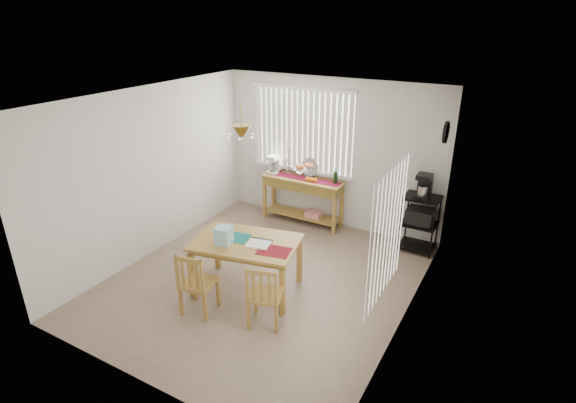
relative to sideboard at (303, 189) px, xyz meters
The scene contains 10 objects.
ground 2.16m from the sideboard, 78.38° to the right, with size 4.00×4.50×0.01m, color #8B725E.
room_shell 2.30m from the sideboard, 78.22° to the right, with size 4.20×4.70×2.70m.
sideboard is the anchor object (origin of this frame).
sideboard_items 0.43m from the sideboard, behind, with size 1.43×0.35×0.65m.
wire_cart 2.10m from the sideboard, ahead, with size 0.55×0.44×0.93m.
cart_items 2.15m from the sideboard, ahead, with size 0.22×0.26×0.38m.
dining_table 2.33m from the sideboard, 81.65° to the right, with size 1.55×1.16×0.75m.
table_items 2.47m from the sideboard, 84.64° to the right, with size 1.14×0.51×0.24m.
chair_left 3.06m from the sideboard, 88.37° to the right, with size 0.46×0.46×0.87m.
chair_right 3.02m from the sideboard, 71.28° to the right, with size 0.50×0.50×0.86m.
Camera 1 is at (3.01, -4.64, 3.57)m, focal length 28.00 mm.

